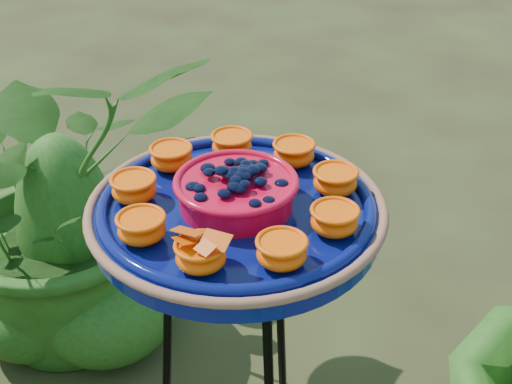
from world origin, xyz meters
TOP-DOWN VIEW (x-y plane):
  - tripod_stand at (0.12, 0.07)m, footprint 0.36×0.37m
  - feeder_dish at (0.12, 0.07)m, footprint 0.51×0.51m
  - shrub_back_left at (-0.69, 0.49)m, footprint 1.08×1.10m

SIDE VIEW (x-z plane):
  - shrub_back_left at x=-0.69m, z-range 0.00..0.93m
  - tripod_stand at x=0.12m, z-range 0.10..0.98m
  - feeder_dish at x=0.12m, z-range 0.88..0.98m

